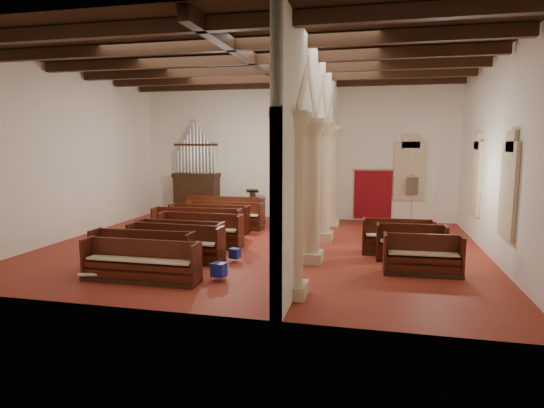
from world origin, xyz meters
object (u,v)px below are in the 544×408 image
(processional_banner, at_px, (412,206))
(nave_pew_0, at_px, (141,268))
(pipe_organ, at_px, (197,187))
(lectern, at_px, (253,206))
(aisle_pew_0, at_px, (422,261))

(processional_banner, xyz_separation_m, nave_pew_0, (-7.10, -9.76, -0.42))
(pipe_organ, xyz_separation_m, processional_banner, (9.60, -0.01, -0.61))
(pipe_organ, relative_size, nave_pew_0, 1.47)
(lectern, xyz_separation_m, processional_banner, (6.91, 0.01, 0.20))
(pipe_organ, distance_m, processional_banner, 9.62)
(processional_banner, bearing_deg, aisle_pew_0, -111.40)
(pipe_organ, distance_m, lectern, 2.81)
(processional_banner, xyz_separation_m, aisle_pew_0, (-0.25, -7.57, -0.41))
(pipe_organ, bearing_deg, lectern, -0.26)
(nave_pew_0, xyz_separation_m, aisle_pew_0, (6.85, 2.19, 0.01))
(processional_banner, relative_size, nave_pew_0, 0.71)
(lectern, distance_m, processional_banner, 6.91)
(lectern, bearing_deg, aisle_pew_0, -56.47)
(processional_banner, distance_m, aisle_pew_0, 7.59)
(pipe_organ, height_order, aisle_pew_0, pipe_organ)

